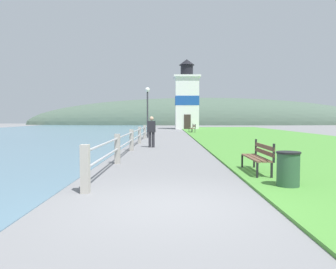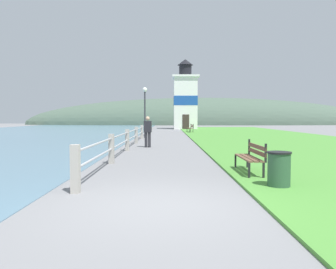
{
  "view_description": "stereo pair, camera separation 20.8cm",
  "coord_description": "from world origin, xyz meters",
  "px_view_note": "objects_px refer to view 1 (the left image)",
  "views": [
    {
      "loc": [
        -0.03,
        -5.89,
        1.61
      ],
      "look_at": [
        0.09,
        19.14,
        0.3
      ],
      "focal_mm": 35.0,
      "sensor_mm": 36.0,
      "label": 1
    },
    {
      "loc": [
        0.18,
        -5.89,
        1.61
      ],
      "look_at": [
        0.09,
        19.14,
        0.3
      ],
      "focal_mm": 35.0,
      "sensor_mm": 36.0,
      "label": 2
    }
  ],
  "objects_px": {
    "person_strolling": "(150,131)",
    "trash_bin": "(286,170)",
    "lamp_post": "(146,103)",
    "park_bench_midway": "(191,128)",
    "park_bench_near": "(257,155)",
    "lighthouse": "(185,99)"
  },
  "relations": [
    {
      "from": "person_strolling",
      "to": "trash_bin",
      "type": "distance_m",
      "value": 10.84
    },
    {
      "from": "person_strolling",
      "to": "lamp_post",
      "type": "distance_m",
      "value": 8.42
    },
    {
      "from": "park_bench_midway",
      "to": "lamp_post",
      "type": "bearing_deg",
      "value": 59.91
    },
    {
      "from": "park_bench_near",
      "to": "person_strolling",
      "type": "relative_size",
      "value": 1.08
    },
    {
      "from": "trash_bin",
      "to": "lamp_post",
      "type": "distance_m",
      "value": 19.04
    },
    {
      "from": "person_strolling",
      "to": "trash_bin",
      "type": "xyz_separation_m",
      "value": [
        3.59,
        -10.22,
        -0.48
      ]
    },
    {
      "from": "park_bench_midway",
      "to": "lighthouse",
      "type": "relative_size",
      "value": 0.19
    },
    {
      "from": "park_bench_near",
      "to": "trash_bin",
      "type": "xyz_separation_m",
      "value": [
        0.14,
        -1.88,
        -0.11
      ]
    },
    {
      "from": "park_bench_midway",
      "to": "trash_bin",
      "type": "bearing_deg",
      "value": 85.5
    },
    {
      "from": "person_strolling",
      "to": "trash_bin",
      "type": "relative_size",
      "value": 1.98
    },
    {
      "from": "park_bench_near",
      "to": "lighthouse",
      "type": "height_order",
      "value": "lighthouse"
    },
    {
      "from": "lamp_post",
      "to": "trash_bin",
      "type": "bearing_deg",
      "value": -76.79
    },
    {
      "from": "park_bench_near",
      "to": "lighthouse",
      "type": "xyz_separation_m",
      "value": [
        0.02,
        36.13,
        3.6
      ]
    },
    {
      "from": "person_strolling",
      "to": "park_bench_near",
      "type": "bearing_deg",
      "value": -152.89
    },
    {
      "from": "park_bench_near",
      "to": "lighthouse",
      "type": "bearing_deg",
      "value": -89.8
    },
    {
      "from": "person_strolling",
      "to": "trash_bin",
      "type": "bearing_deg",
      "value": -156.02
    },
    {
      "from": "lighthouse",
      "to": "person_strolling",
      "type": "height_order",
      "value": "lighthouse"
    },
    {
      "from": "park_bench_near",
      "to": "lamp_post",
      "type": "bearing_deg",
      "value": -75.58
    },
    {
      "from": "lighthouse",
      "to": "trash_bin",
      "type": "height_order",
      "value": "lighthouse"
    },
    {
      "from": "park_bench_near",
      "to": "lighthouse",
      "type": "relative_size",
      "value": 0.19
    },
    {
      "from": "trash_bin",
      "to": "park_bench_near",
      "type": "bearing_deg",
      "value": 94.26
    },
    {
      "from": "park_bench_midway",
      "to": "lighthouse",
      "type": "bearing_deg",
      "value": -94.53
    }
  ]
}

